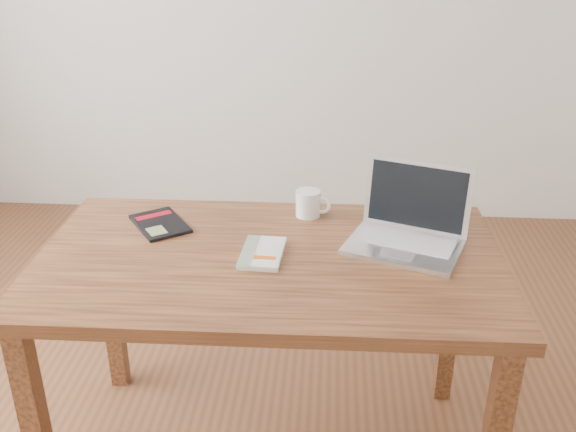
# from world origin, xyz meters

# --- Properties ---
(room) EXTENTS (4.04, 4.04, 2.70)m
(room) POSITION_xyz_m (-0.07, 0.00, 1.36)
(room) COLOR brown
(room) RESTS_ON ground
(desk) EXTENTS (1.35, 0.78, 0.75)m
(desk) POSITION_xyz_m (0.13, 0.04, 0.66)
(desk) COLOR brown
(desk) RESTS_ON ground
(white_guidebook) EXTENTS (0.13, 0.20, 0.02)m
(white_guidebook) POSITION_xyz_m (0.11, 0.04, 0.76)
(white_guidebook) COLOR silver
(white_guidebook) RESTS_ON desk
(black_guidebook) EXTENTS (0.23, 0.25, 0.01)m
(black_guidebook) POSITION_xyz_m (-0.24, 0.21, 0.76)
(black_guidebook) COLOR black
(black_guidebook) RESTS_ON desk
(laptop) EXTENTS (0.39, 0.35, 0.23)m
(laptop) POSITION_xyz_m (0.53, 0.14, 0.80)
(laptop) COLOR silver
(laptop) RESTS_ON desk
(coffee_mug) EXTENTS (0.11, 0.08, 0.09)m
(coffee_mug) POSITION_xyz_m (0.23, 0.32, 0.79)
(coffee_mug) COLOR white
(coffee_mug) RESTS_ON desk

